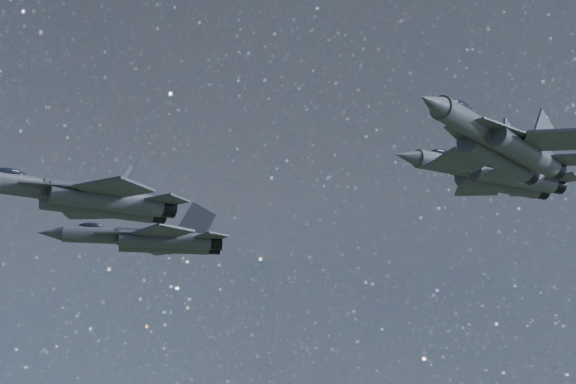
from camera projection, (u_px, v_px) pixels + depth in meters
name	position (u px, v px, depth m)	size (l,w,h in m)	color
jet_lead	(84.00, 197.00, 76.01)	(19.01, 13.53, 4.85)	#393E48
jet_left	(150.00, 239.00, 96.06)	(18.99, 12.76, 4.80)	#393E48
jet_right	(501.00, 145.00, 68.60)	(18.69, 12.23, 4.82)	#393E48
jet_slot	(494.00, 175.00, 86.04)	(18.55, 13.18, 4.72)	#393E48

